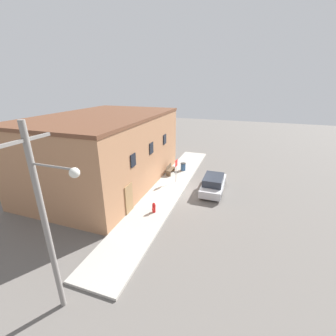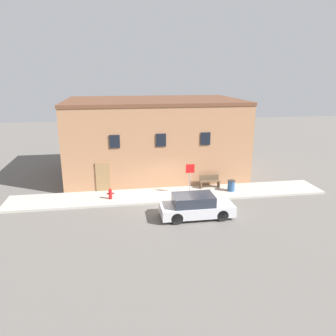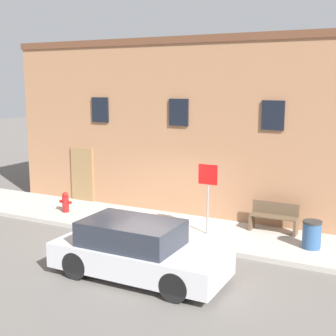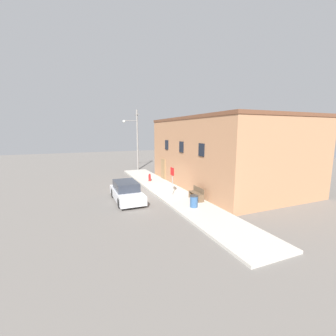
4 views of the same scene
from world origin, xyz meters
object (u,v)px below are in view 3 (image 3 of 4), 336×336
fire_hydrant (66,202)px  trash_bin (312,234)px  stop_sign (208,186)px  parked_car (137,251)px  bench (274,218)px

fire_hydrant → trash_bin: bearing=1.4°
stop_sign → parked_car: 3.57m
parked_car → bench: bearing=64.8°
fire_hydrant → trash_bin: size_ratio=0.93×
bench → fire_hydrant: bearing=-170.6°
fire_hydrant → parked_car: parked_car is taller
fire_hydrant → stop_sign: (5.37, 0.03, 1.11)m
trash_bin → parked_car: 4.98m
parked_car → stop_sign: bearing=83.0°
bench → stop_sign: bearing=-146.6°
stop_sign → parked_car: size_ratio=0.50×
fire_hydrant → stop_sign: stop_sign is taller
trash_bin → parked_car: (-3.45, -3.59, 0.13)m
stop_sign → parked_car: bearing=-97.0°
fire_hydrant → bench: bearing=9.4°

